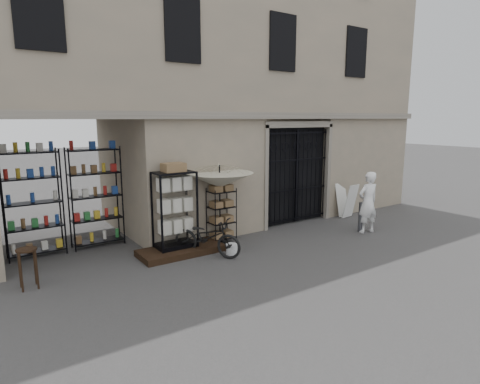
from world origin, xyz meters
TOP-DOWN VIEW (x-y plane):
  - ground at (0.00, 0.00)m, footprint 80.00×80.00m
  - main_building at (0.00, 4.00)m, footprint 14.00×4.00m
  - shop_recess at (-4.50, 2.80)m, footprint 3.00×1.70m
  - shop_shelving at (-4.55, 3.30)m, footprint 2.70×0.50m
  - iron_gate at (1.75, 2.28)m, footprint 2.50×0.21m
  - step_platform at (-2.40, 1.55)m, footprint 2.00×0.90m
  - display_cabinet at (-2.47, 1.67)m, footprint 0.98×0.69m
  - wire_rack at (-1.14, 1.75)m, footprint 0.74×0.64m
  - market_umbrella at (-1.21, 1.70)m, footprint 1.63×1.66m
  - white_bucket at (-1.45, 0.81)m, footprint 0.31×0.31m
  - bicycle at (-1.95, 1.09)m, footprint 0.99×1.08m
  - wooden_stool at (-5.66, 1.38)m, footprint 0.42×0.42m
  - steel_bollard at (2.64, 0.36)m, footprint 0.19×0.19m
  - shopkeeper at (2.74, 0.24)m, footprint 0.87×1.80m
  - easel_sign at (3.62, 1.75)m, footprint 0.58×0.65m

SIDE VIEW (x-z plane):
  - ground at x=0.00m, z-range 0.00..0.00m
  - bicycle at x=-1.95m, z-range -0.86..0.86m
  - shopkeeper at x=2.74m, z-range -0.21..0.21m
  - step_platform at x=-2.40m, z-range 0.00..0.15m
  - white_bucket at x=-1.45m, z-range 0.00..0.26m
  - wooden_stool at x=-5.66m, z-range 0.02..0.80m
  - steel_bollard at x=2.64m, z-range 0.00..0.86m
  - easel_sign at x=3.62m, z-range 0.02..1.10m
  - wire_rack at x=-1.14m, z-range -0.02..1.42m
  - display_cabinet at x=-2.47m, z-range -0.02..1.95m
  - shop_shelving at x=-4.55m, z-range 0.00..2.50m
  - iron_gate at x=1.75m, z-range 0.00..3.00m
  - shop_recess at x=-4.50m, z-range 0.00..3.00m
  - market_umbrella at x=-1.21m, z-range 0.53..2.97m
  - main_building at x=0.00m, z-range 0.00..9.00m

